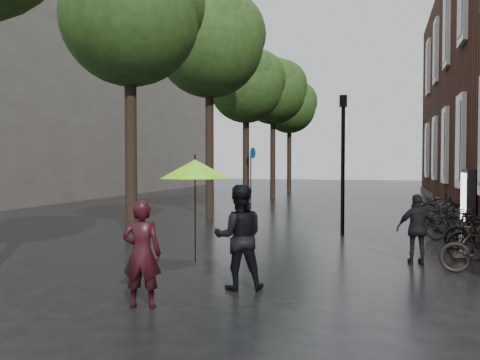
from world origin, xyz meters
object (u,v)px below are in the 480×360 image
(parked_bicycles, at_px, (453,217))
(ad_lightbox, at_px, (468,198))
(person_black, at_px, (239,237))
(person_burgundy, at_px, (142,254))
(pedestrian_walking, at_px, (418,229))
(lamp_post, at_px, (343,150))

(parked_bicycles, bearing_deg, ad_lightbox, 65.15)
(person_black, bearing_deg, person_burgundy, 33.82)
(pedestrian_walking, distance_m, parked_bicycles, 5.75)
(person_black, distance_m, ad_lightbox, 11.27)
(person_burgundy, xyz_separation_m, person_black, (1.11, 1.47, 0.09))
(parked_bicycles, bearing_deg, lamp_post, -156.14)
(ad_lightbox, bearing_deg, parked_bicycles, -114.08)
(person_burgundy, distance_m, person_black, 1.84)
(person_black, height_order, ad_lightbox, ad_lightbox)
(person_burgundy, distance_m, parked_bicycles, 11.63)
(parked_bicycles, bearing_deg, pedestrian_walking, -104.27)
(ad_lightbox, bearing_deg, pedestrian_walking, -105.64)
(pedestrian_walking, relative_size, ad_lightbox, 0.77)
(person_burgundy, relative_size, pedestrian_walking, 1.08)
(parked_bicycles, height_order, lamp_post, lamp_post)
(pedestrian_walking, height_order, ad_lightbox, ad_lightbox)
(pedestrian_walking, distance_m, lamp_post, 4.87)
(person_black, distance_m, lamp_post, 7.52)
(ad_lightbox, bearing_deg, lamp_post, -143.77)
(lamp_post, bearing_deg, ad_lightbox, 35.46)
(person_black, relative_size, lamp_post, 0.43)
(person_black, bearing_deg, lamp_post, -118.67)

